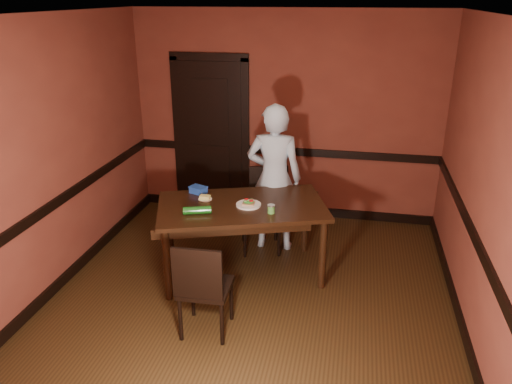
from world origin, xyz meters
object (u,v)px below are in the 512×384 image
at_px(cheese_saucer, 205,198).
at_px(sandwich_plate, 249,204).
at_px(sauce_jar, 271,209).
at_px(food_tub, 198,190).
at_px(dining_table, 242,239).
at_px(chair_far, 261,211).
at_px(chair_near, 206,286).
at_px(person, 274,178).

bearing_deg(cheese_saucer, sandwich_plate, -7.47).
xyz_separation_m(sauce_jar, cheese_saucer, (-0.75, 0.21, -0.03)).
relative_size(sandwich_plate, food_tub, 1.21).
height_order(dining_table, chair_far, chair_far).
xyz_separation_m(chair_near, cheese_saucer, (-0.32, 1.09, 0.37)).
xyz_separation_m(sandwich_plate, cheese_saucer, (-0.49, 0.06, -0.00)).
xyz_separation_m(person, cheese_saucer, (-0.64, -0.63, -0.04)).
distance_m(chair_near, person, 1.80).
xyz_separation_m(dining_table, person, (0.23, 0.69, 0.47)).
xyz_separation_m(person, food_tub, (-0.77, -0.47, -0.02)).
bearing_deg(sauce_jar, chair_near, -115.70).
relative_size(sauce_jar, food_tub, 0.41).
bearing_deg(chair_far, food_tub, -164.72).
bearing_deg(sauce_jar, sandwich_plate, 151.63).
distance_m(chair_far, cheese_saucer, 0.81).
height_order(chair_near, person, person).
bearing_deg(food_tub, chair_far, 51.91).
distance_m(dining_table, person, 0.86).
bearing_deg(sandwich_plate, chair_near, -99.13).
relative_size(chair_far, food_tub, 4.52).
relative_size(sauce_jar, cheese_saucer, 0.61).
relative_size(chair_far, sauce_jar, 11.05).
bearing_deg(sauce_jar, cheese_saucer, 164.69).
bearing_deg(dining_table, person, 52.55).
relative_size(person, food_tub, 8.05).
relative_size(dining_table, sandwich_plate, 6.60).
bearing_deg(food_tub, sandwich_plate, 1.37).
relative_size(dining_table, food_tub, 7.97).
bearing_deg(chair_far, sauce_jar, -86.47).
height_order(person, cheese_saucer, person).
distance_m(dining_table, food_tub, 0.73).
height_order(dining_table, chair_near, chair_near).
distance_m(chair_far, sandwich_plate, 0.68).
height_order(chair_far, sauce_jar, chair_far).
height_order(chair_near, sandwich_plate, chair_near).
distance_m(sandwich_plate, food_tub, 0.66).
relative_size(chair_far, sandwich_plate, 3.75).
xyz_separation_m(cheese_saucer, food_tub, (-0.13, 0.16, 0.02)).
bearing_deg(dining_table, chair_near, -113.98).
height_order(dining_table, cheese_saucer, cheese_saucer).
relative_size(person, cheese_saucer, 11.90).
height_order(dining_table, sandwich_plate, sandwich_plate).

